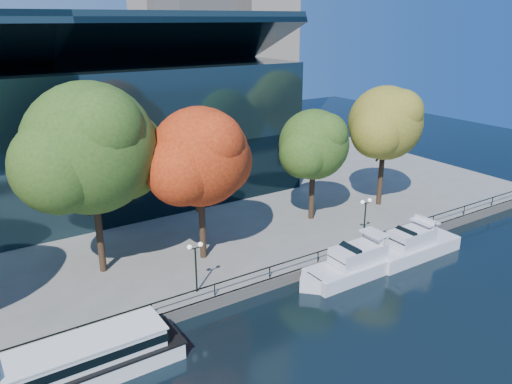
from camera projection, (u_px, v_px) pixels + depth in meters
ground at (237, 328)px, 35.24m from camera, size 160.00×160.00×0.00m
promenade at (91, 185)px, 63.87m from camera, size 90.00×67.08×1.00m
railing at (215, 284)px, 37.17m from camera, size 88.20×0.08×0.99m
convention_building at (59, 134)px, 55.54m from camera, size 50.00×24.57×21.43m
tour_boat at (56, 369)px, 29.20m from camera, size 15.90×3.55×3.02m
cruiser_near at (358, 263)px, 42.36m from camera, size 11.88×3.06×3.44m
cruiser_far at (411, 246)px, 45.38m from camera, size 10.70×2.97×3.50m
tree_2 at (93, 151)px, 37.89m from camera, size 12.64×10.36×15.46m
tree_3 at (202, 159)px, 40.69m from camera, size 10.22×8.38×13.14m
tree_4 at (315, 146)px, 49.48m from camera, size 8.74×7.17×11.38m
tree_5 at (387, 125)px, 53.02m from camera, size 9.84×8.07×13.12m
lamp_1 at (195, 256)px, 37.04m from camera, size 1.26×0.36×4.03m
lamp_2 at (365, 210)px, 46.01m from camera, size 1.26×0.36×4.03m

